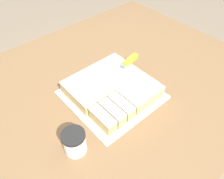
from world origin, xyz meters
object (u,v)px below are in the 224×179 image
knife (126,64)px  cake (112,89)px  cake_board (112,95)px  coffee_cup (75,142)px

knife → cake: bearing=10.2°
cake_board → cake: 0.03m
cake → knife: size_ratio=1.05×
cake_board → knife: knife is taller
knife → coffee_cup: bearing=12.0°
cake_board → cake: bearing=44.4°
cake → cake_board: bearing=-135.6°
cake → knife: knife is taller
coffee_cup → cake: bearing=23.2°
cake_board → coffee_cup: bearing=-157.2°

